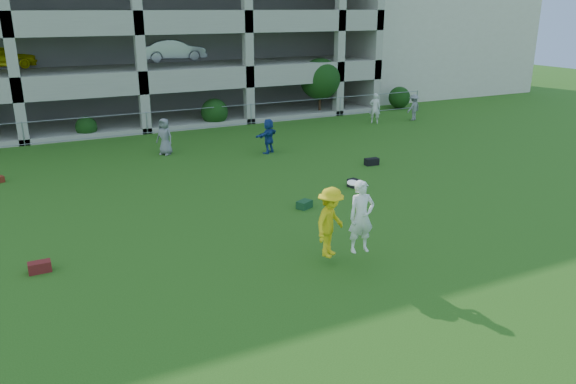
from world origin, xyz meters
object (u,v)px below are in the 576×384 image
bystander_d (268,136)px  parking_garage (108,14)px  bystander_e (375,108)px  crate_d (353,183)px  bystander_f (414,107)px  frisbee_contest (339,221)px  stucco_building (399,26)px  bystander_c (165,137)px

bystander_d → parking_garage: bearing=-105.9°
bystander_e → crate_d: size_ratio=4.97×
bystander_d → bystander_f: bystander_d is taller
bystander_f → crate_d: 14.09m
crate_d → bystander_e: bearing=51.6°
bystander_d → parking_garage: parking_garage is taller
bystander_f → frisbee_contest: frisbee_contest is taller
stucco_building → bystander_f: size_ratio=10.35×
bystander_f → crate_d: (-10.37, -9.53, -0.62)m
bystander_d → crate_d: bystander_d is taller
bystander_c → crate_d: size_ratio=4.78×
bystander_d → bystander_e: bearing=172.5°
stucco_building → crate_d: (-18.22, -21.73, -4.85)m
stucco_building → parking_garage: 23.03m
parking_garage → bystander_c: bearing=-91.1°
parking_garage → frisbee_contest: bearing=-88.4°
bystander_f → frisbee_contest: size_ratio=0.72×
stucco_building → bystander_c: (-23.27, -13.71, -4.16)m
stucco_building → bystander_d: size_ratio=10.01×
stucco_building → bystander_d: (-18.91, -15.57, -4.20)m
bystander_f → stucco_building: bearing=-138.3°
stucco_building → crate_d: 28.77m
parking_garage → crate_d: bearing=-77.4°
crate_d → parking_garage: 22.73m
bystander_f → bystander_c: bearing=-10.0°
frisbee_contest → stucco_building: bearing=50.7°
bystander_d → frisbee_contest: (-3.34, -11.65, 0.43)m
frisbee_contest → crate_d: bearing=53.7°
bystander_c → bystander_d: (4.36, -1.86, -0.04)m
bystander_d → bystander_c: bearing=-54.0°
stucco_building → bystander_f: 15.12m
bystander_c → bystander_d: size_ratio=1.05×
crate_d → frisbee_contest: 6.89m
bystander_c → frisbee_contest: frisbee_contest is taller
bystander_c → bystander_f: size_ratio=1.08×
bystander_f → frisbee_contest: (-14.39, -15.01, 0.45)m
frisbee_contest → bystander_c: bearing=94.3°
bystander_e → frisbee_contest: (-11.82, -15.31, 0.35)m
bystander_f → frisbee_contest: 20.80m
bystander_d → bystander_e: bystander_e is taller
bystander_e → stucco_building: bearing=-96.8°
bystander_e → crate_d: 12.56m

